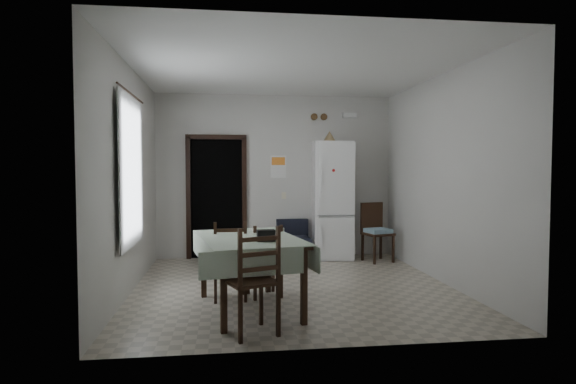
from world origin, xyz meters
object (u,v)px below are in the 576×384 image
Objects in this scene: dining_chair_far_left at (230,260)px; fridge at (332,200)px; navy_seat at (294,240)px; dining_chair_near_head at (251,280)px; dining_table at (249,273)px; dining_chair_far_right at (264,260)px; corner_chair at (378,232)px.

fridge is at bearing -127.80° from dining_chair_far_left.
navy_seat is at bearing -175.39° from fridge.
dining_chair_near_head reaches higher than dining_chair_far_left.
dining_chair_far_left is (-0.21, 0.48, 0.07)m from dining_table.
dining_table is at bearing 56.66° from dining_chair_far_right.
dining_chair_far_right reaches higher than dining_table.
dining_chair_far_left is at bearing -121.88° from fridge.
dining_chair_far_left is 0.43m from dining_chair_far_right.
fridge is at bearing 50.81° from dining_table.
corner_chair is 1.04× the size of dining_chair_far_left.
navy_seat is at bearing 148.26° from corner_chair.
dining_chair_far_right is at bearing -170.35° from dining_chair_far_left.
dining_chair_near_head reaches higher than navy_seat.
dining_chair_near_head reaches higher than dining_table.
dining_table is 1.74× the size of dining_chair_far_right.
navy_seat is 1.45m from corner_chair.
corner_chair is (1.39, -0.40, 0.16)m from navy_seat.
fridge reaches higher than corner_chair.
navy_seat is (-0.68, 0.00, -0.69)m from fridge.
corner_chair reaches higher than navy_seat.
dining_table is 1.64× the size of dining_chair_far_left.
navy_seat is at bearing 61.98° from dining_table.
dining_chair_near_head is (-0.94, -3.72, 0.18)m from navy_seat.
corner_chair is 2.87m from dining_chair_far_right.
fridge is 2.06× the size of corner_chair.
fridge reaches higher than dining_table.
dining_table is at bearing -114.14° from fridge.
navy_seat is 0.71× the size of dining_chair_far_left.
dining_table is at bearing -109.46° from navy_seat.
dining_chair_near_head is (-0.24, -1.35, 0.07)m from dining_chair_far_right.
corner_chair is 4.06m from dining_chair_near_head.
dining_chair_far_right is at bearing -115.74° from fridge.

